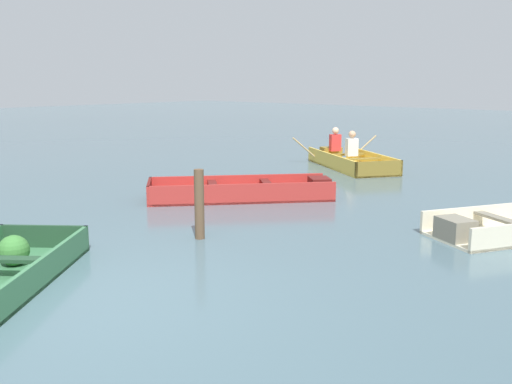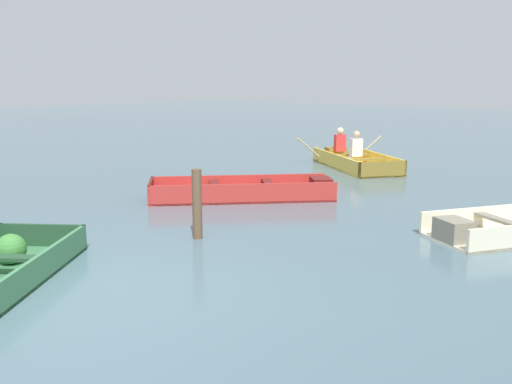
% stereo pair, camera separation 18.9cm
% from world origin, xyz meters
% --- Properties ---
extents(ground_plane, '(80.00, 80.00, 0.00)m').
position_xyz_m(ground_plane, '(0.00, 0.00, 0.00)').
color(ground_plane, '#47606B').
extents(skiff_red_mid_moored, '(2.97, 3.19, 0.36)m').
position_xyz_m(skiff_red_mid_moored, '(-2.16, 4.81, 0.12)').
color(skiff_red_mid_moored, '#AD2D28').
rests_on(skiff_red_mid_moored, ground).
extents(rowboat_yellow_with_crew, '(3.18, 2.94, 0.93)m').
position_xyz_m(rowboat_yellow_with_crew, '(-2.92, 9.44, 0.19)').
color(rowboat_yellow_with_crew, '#E5BC47').
rests_on(rowboat_yellow_with_crew, ground).
extents(mooring_post, '(0.13, 0.13, 0.97)m').
position_xyz_m(mooring_post, '(-0.84, 2.35, 0.49)').
color(mooring_post, brown).
rests_on(mooring_post, ground).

